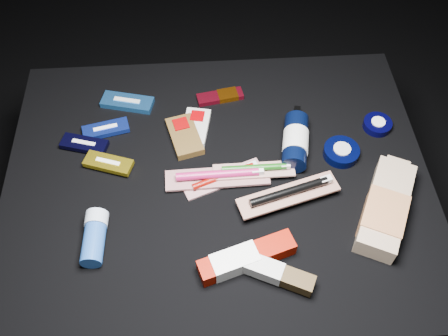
{
  "coord_description": "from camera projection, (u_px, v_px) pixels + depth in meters",
  "views": [
    {
      "loc": [
        -0.03,
        -0.65,
        1.35
      ],
      "look_at": [
        0.01,
        0.01,
        0.42
      ],
      "focal_mm": 40.0,
      "sensor_mm": 36.0,
      "label": 1
    }
  ],
  "objects": [
    {
      "name": "cloth_table",
      "position": [
        219.0,
        220.0,
        1.31
      ],
      "size": [
        0.98,
        0.78,
        0.4
      ],
      "primitive_type": "cube",
      "color": "black",
      "rests_on": "ground"
    },
    {
      "name": "toothbrush_pack_1",
      "position": [
        219.0,
        176.0,
        1.13
      ],
      "size": [
        0.24,
        0.06,
        0.03
      ],
      "rotation": [
        0.0,
        0.0,
        0.02
      ],
      "color": "#B5ACA9",
      "rests_on": "cloth_table"
    },
    {
      "name": "toothpaste_carton_red",
      "position": [
        243.0,
        259.0,
        1.01
      ],
      "size": [
        0.21,
        0.1,
        0.04
      ],
      "rotation": [
        0.0,
        0.0,
        0.31
      ],
      "color": "#910E00",
      "rests_on": "cloth_table"
    },
    {
      "name": "clif_bar_1",
      "position": [
        196.0,
        126.0,
        1.23
      ],
      "size": [
        0.08,
        0.12,
        0.02
      ],
      "rotation": [
        0.0,
        0.0,
        -0.2
      ],
      "color": "silver",
      "rests_on": "cloth_table"
    },
    {
      "name": "toothbrush_pack_3",
      "position": [
        290.0,
        193.0,
        1.09
      ],
      "size": [
        0.24,
        0.11,
        0.03
      ],
      "rotation": [
        0.0,
        0.0,
        0.28
      ],
      "color": "#A7A19B",
      "rests_on": "cloth_table"
    },
    {
      "name": "toothpaste_carton_green",
      "position": [
        271.0,
        271.0,
        0.99
      ],
      "size": [
        0.16,
        0.1,
        0.03
      ],
      "rotation": [
        0.0,
        0.0,
        -0.45
      ],
      "color": "#3A2A13",
      "rests_on": "cloth_table"
    },
    {
      "name": "toothbrush_pack_2",
      "position": [
        255.0,
        169.0,
        1.14
      ],
      "size": [
        0.19,
        0.04,
        0.02
      ],
      "rotation": [
        0.0,
        0.0,
        0.0
      ],
      "color": "silver",
      "rests_on": "cloth_table"
    },
    {
      "name": "luna_bar_1",
      "position": [
        106.0,
        129.0,
        1.22
      ],
      "size": [
        0.12,
        0.07,
        0.01
      ],
      "rotation": [
        0.0,
        0.0,
        0.23
      ],
      "color": "#1934B3",
      "rests_on": "cloth_table"
    },
    {
      "name": "lotion_bottle",
      "position": [
        295.0,
        141.0,
        1.17
      ],
      "size": [
        0.09,
        0.19,
        0.06
      ],
      "rotation": [
        0.0,
        0.0,
        -0.2
      ],
      "color": "black",
      "rests_on": "cloth_table"
    },
    {
      "name": "luna_bar_2",
      "position": [
        84.0,
        144.0,
        1.19
      ],
      "size": [
        0.12,
        0.07,
        0.01
      ],
      "rotation": [
        0.0,
        0.0,
        -0.29
      ],
      "color": "black",
      "rests_on": "cloth_table"
    },
    {
      "name": "power_bar",
      "position": [
        223.0,
        96.0,
        1.29
      ],
      "size": [
        0.12,
        0.06,
        0.01
      ],
      "rotation": [
        0.0,
        0.0,
        0.17
      ],
      "color": "maroon",
      "rests_on": "cloth_table"
    },
    {
      "name": "cream_tin_lower",
      "position": [
        341.0,
        152.0,
        1.18
      ],
      "size": [
        0.08,
        0.08,
        0.03
      ],
      "rotation": [
        0.0,
        0.0,
        -0.37
      ],
      "color": "black",
      "rests_on": "cloth_table"
    },
    {
      "name": "clif_bar_0",
      "position": [
        184.0,
        135.0,
        1.21
      ],
      "size": [
        0.09,
        0.13,
        0.02
      ],
      "rotation": [
        0.0,
        0.0,
        0.25
      ],
      "color": "#523A18",
      "rests_on": "cloth_table"
    },
    {
      "name": "toothbrush_pack_0",
      "position": [
        224.0,
        177.0,
        1.14
      ],
      "size": [
        0.19,
        0.11,
        0.02
      ],
      "rotation": [
        0.0,
        0.0,
        0.36
      ],
      "color": "beige",
      "rests_on": "cloth_table"
    },
    {
      "name": "bodywash_bottle",
      "position": [
        385.0,
        209.0,
        1.07
      ],
      "size": [
        0.18,
        0.25,
        0.05
      ],
      "rotation": [
        0.0,
        0.0,
        -0.46
      ],
      "color": "tan",
      "rests_on": "cloth_table"
    },
    {
      "name": "ground",
      "position": [
        219.0,
        254.0,
        1.47
      ],
      "size": [
        3.0,
        3.0,
        0.0
      ],
      "primitive_type": "plane",
      "color": "black",
      "rests_on": "ground"
    },
    {
      "name": "luna_bar_0",
      "position": [
        127.0,
        102.0,
        1.28
      ],
      "size": [
        0.14,
        0.08,
        0.02
      ],
      "rotation": [
        0.0,
        0.0,
        -0.25
      ],
      "color": "#276CBB",
      "rests_on": "cloth_table"
    },
    {
      "name": "luna_bar_3",
      "position": [
        108.0,
        163.0,
        1.16
      ],
      "size": [
        0.12,
        0.08,
        0.01
      ],
      "rotation": [
        0.0,
        0.0,
        -0.34
      ],
      "color": "#B69D17",
      "rests_on": "cloth_table"
    },
    {
      "name": "cream_tin_upper",
      "position": [
        377.0,
        124.0,
        1.23
      ],
      "size": [
        0.07,
        0.07,
        0.02
      ],
      "rotation": [
        0.0,
        0.0,
        -0.27
      ],
      "color": "black",
      "rests_on": "cloth_table"
    },
    {
      "name": "deodorant_stick",
      "position": [
        94.0,
        237.0,
        1.03
      ],
      "size": [
        0.05,
        0.12,
        0.05
      ],
      "rotation": [
        0.0,
        0.0,
        -0.04
      ],
      "color": "#204D9F",
      "rests_on": "cloth_table"
    }
  ]
}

